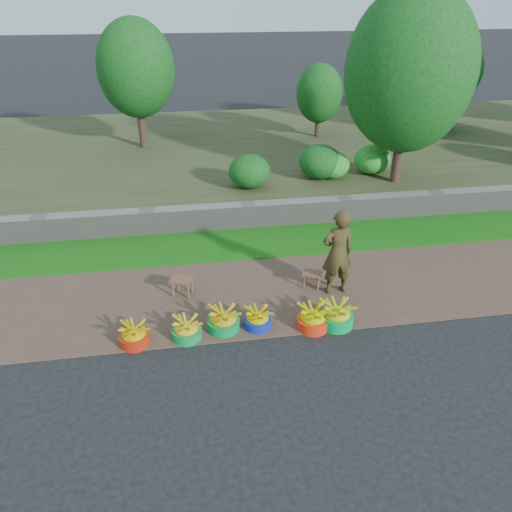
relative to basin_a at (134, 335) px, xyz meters
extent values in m
plane|color=black|center=(2.32, -0.20, -0.16)|extent=(120.00, 120.00, 0.00)
cube|color=#4F382C|center=(2.32, 1.05, -0.15)|extent=(80.00, 2.50, 0.02)
cube|color=#155D10|center=(2.32, 3.05, -0.14)|extent=(80.00, 1.50, 0.04)
cube|color=slate|center=(2.32, 3.90, 0.12)|extent=(80.00, 0.35, 0.55)
cube|color=#3A4023|center=(2.32, 8.80, 0.09)|extent=(80.00, 10.00, 0.50)
cylinder|color=#37251C|center=(6.17, 4.91, 1.21)|extent=(0.23, 0.23, 1.74)
ellipsoid|color=#134E17|center=(6.17, 4.91, 2.96)|extent=(2.94, 2.94, 3.67)
cylinder|color=#37251C|center=(9.35, 9.72, 0.85)|extent=(0.17, 0.17, 1.02)
ellipsoid|color=#288D26|center=(9.35, 9.72, 2.19)|extent=(2.75, 2.75, 3.44)
cylinder|color=#37251C|center=(-0.12, 9.05, 1.14)|extent=(0.22, 0.22, 1.59)
ellipsoid|color=#134E17|center=(-0.12, 9.05, 2.59)|extent=(2.19, 2.19, 2.74)
cylinder|color=#37251C|center=(10.17, 9.63, 1.07)|extent=(0.21, 0.21, 1.45)
ellipsoid|color=#134E17|center=(10.17, 9.63, 2.23)|extent=(1.45, 1.45, 1.81)
cylinder|color=#37251C|center=(5.39, 9.37, 0.80)|extent=(0.16, 0.16, 0.92)
ellipsoid|color=#134E17|center=(5.39, 9.37, 1.70)|extent=(1.45, 1.45, 1.81)
ellipsoid|color=#288D26|center=(4.69, 5.41, 0.68)|extent=(0.85, 0.85, 0.68)
ellipsoid|color=#134E17|center=(4.38, 5.45, 0.77)|extent=(1.06, 1.06, 0.85)
ellipsoid|color=#134E17|center=(2.53, 5.07, 0.74)|extent=(1.00, 1.00, 0.80)
ellipsoid|color=#288D26|center=(5.81, 5.58, 0.72)|extent=(0.93, 0.93, 0.74)
cylinder|color=#A7200E|center=(0.00, 0.00, -0.07)|extent=(0.47, 0.47, 0.17)
ellipsoid|color=#B49401|center=(0.00, 0.00, 0.06)|extent=(0.41, 0.41, 0.27)
cylinder|color=#0D8536|center=(0.79, 0.01, -0.07)|extent=(0.46, 0.46, 0.17)
ellipsoid|color=gold|center=(0.79, 0.01, 0.06)|extent=(0.41, 0.41, 0.27)
cylinder|color=#068237|center=(1.37, 0.14, -0.06)|extent=(0.52, 0.52, 0.19)
ellipsoid|color=#AD900B|center=(1.37, 0.14, 0.08)|extent=(0.45, 0.45, 0.29)
cylinder|color=#0D24A7|center=(1.91, 0.12, -0.08)|extent=(0.44, 0.44, 0.16)
ellipsoid|color=#B99C00|center=(1.91, 0.12, 0.05)|extent=(0.39, 0.39, 0.25)
cylinder|color=red|center=(2.76, -0.04, -0.06)|extent=(0.51, 0.51, 0.18)
ellipsoid|color=#B1AB00|center=(2.76, -0.04, 0.08)|extent=(0.45, 0.45, 0.29)
cylinder|color=#009944|center=(3.16, -0.02, -0.06)|extent=(0.55, 0.55, 0.20)
ellipsoid|color=#ACA40E|center=(3.16, -0.02, 0.09)|extent=(0.48, 0.48, 0.31)
cube|color=brown|center=(0.76, 1.25, 0.17)|extent=(0.45, 0.40, 0.04)
cylinder|color=brown|center=(0.60, 1.21, 0.00)|extent=(0.04, 0.04, 0.28)
cylinder|color=brown|center=(0.86, 1.10, 0.00)|extent=(0.04, 0.04, 0.28)
cylinder|color=brown|center=(0.67, 1.39, 0.00)|extent=(0.04, 0.04, 0.28)
cylinder|color=brown|center=(0.93, 1.28, 0.00)|extent=(0.04, 0.04, 0.28)
cube|color=brown|center=(3.06, 1.14, 0.13)|extent=(0.40, 0.36, 0.04)
cylinder|color=brown|center=(2.91, 1.12, -0.01)|extent=(0.03, 0.03, 0.25)
cylinder|color=brown|center=(3.14, 1.02, -0.01)|extent=(0.03, 0.03, 0.25)
cylinder|color=brown|center=(2.98, 1.27, -0.01)|extent=(0.03, 0.03, 0.25)
cylinder|color=brown|center=(3.21, 1.17, -0.01)|extent=(0.03, 0.03, 0.25)
imported|color=black|center=(3.42, 0.93, 0.63)|extent=(0.59, 0.42, 1.54)
camera|label=1|loc=(0.85, -6.25, 4.61)|focal=35.00mm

